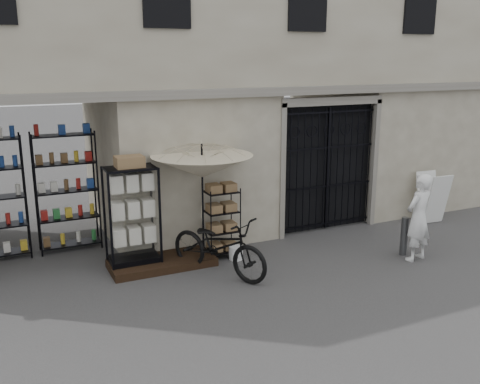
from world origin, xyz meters
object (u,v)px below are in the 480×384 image
display_cabinet (132,220)px  easel_sign (433,198)px  wire_rack (221,223)px  bicycle (219,274)px  white_bucket (236,253)px  steel_bollard (404,236)px  market_umbrella (202,160)px  shopkeeper (415,259)px

display_cabinet → easel_sign: (7.32, -0.17, -0.35)m
display_cabinet → wire_rack: size_ratio=1.38×
display_cabinet → easel_sign: size_ratio=1.64×
wire_rack → display_cabinet: bearing=174.5°
bicycle → easel_sign: 6.04m
white_bucket → steel_bollard: (3.21, -1.23, 0.26)m
wire_rack → market_umbrella: bearing=176.5°
easel_sign → steel_bollard: bearing=-142.7°
market_umbrella → easel_sign: market_umbrella is taller
easel_sign → market_umbrella: bearing=-177.2°
white_bucket → steel_bollard: size_ratio=0.35×
wire_rack → shopkeeper: bearing=-29.6°
white_bucket → steel_bollard: 3.45m
bicycle → display_cabinet: bearing=115.9°
display_cabinet → bicycle: bearing=-13.4°
wire_rack → market_umbrella: size_ratio=0.51×
steel_bollard → wire_rack: bearing=156.3°
wire_rack → bicycle: (-0.41, -0.83, -0.71)m
bicycle → steel_bollard: (3.82, -0.66, 0.40)m
shopkeeper → steel_bollard: bearing=-96.4°
market_umbrella → white_bucket: market_umbrella is taller
market_umbrella → steel_bollard: size_ratio=3.53×
bicycle → wire_rack: bearing=34.4°
market_umbrella → bicycle: size_ratio=1.31×
easel_sign → wire_rack: bearing=-177.1°
display_cabinet → white_bucket: bearing=10.4°
market_umbrella → bicycle: market_umbrella is taller
display_cabinet → bicycle: (1.36, -0.94, -0.97)m
market_umbrella → shopkeeper: size_ratio=1.60×
display_cabinet → shopkeeper: size_ratio=1.13×
wire_rack → easel_sign: size_ratio=1.19×
easel_sign → white_bucket: bearing=-174.3°
white_bucket → easel_sign: easel_sign is taller
wire_rack → shopkeeper: 3.95m
bicycle → easel_sign: (5.96, 0.77, 0.63)m
display_cabinet → market_umbrella: bearing=17.2°
market_umbrella → easel_sign: (5.94, -0.07, -1.39)m
market_umbrella → shopkeeper: bearing=-25.4°
display_cabinet → shopkeeper: (5.21, -1.92, -0.97)m
display_cabinet → market_umbrella: market_umbrella is taller
steel_bollard → display_cabinet: bearing=162.7°
market_umbrella → steel_bollard: bearing=-21.6°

